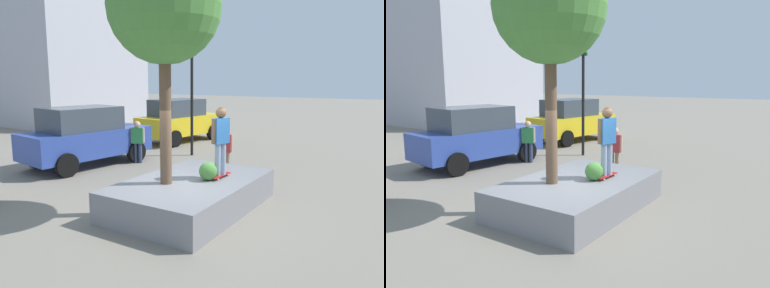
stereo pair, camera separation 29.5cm
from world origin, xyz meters
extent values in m
plane|color=gray|center=(0.00, 0.00, 0.00)|extent=(120.00, 120.00, 0.00)
cube|color=gray|center=(0.39, -0.06, 0.37)|extent=(4.26, 2.70, 0.75)
cylinder|color=brown|center=(-0.21, 0.30, 2.43)|extent=(0.28, 0.28, 3.36)
sphere|color=#4C8C3D|center=(-0.21, 0.30, 4.82)|extent=(2.58, 2.58, 2.58)
sphere|color=#4C8C3D|center=(0.57, -0.42, 0.97)|extent=(0.45, 0.45, 0.45)
cube|color=#A51E1E|center=(0.94, -0.56, 0.81)|extent=(0.80, 0.23, 0.02)
sphere|color=beige|center=(0.68, -0.64, 0.77)|extent=(0.06, 0.06, 0.06)
sphere|color=beige|center=(0.68, -0.47, 0.77)|extent=(0.06, 0.06, 0.06)
sphere|color=beige|center=(1.19, -0.65, 0.77)|extent=(0.06, 0.06, 0.06)
sphere|color=beige|center=(1.20, -0.48, 0.77)|extent=(0.06, 0.06, 0.06)
cylinder|color=#8C9EB7|center=(1.03, -0.59, 1.22)|extent=(0.15, 0.15, 0.81)
cylinder|color=#8C9EB7|center=(0.85, -0.53, 1.22)|extent=(0.15, 0.15, 0.81)
cube|color=#2D6BB2|center=(0.94, -0.56, 1.95)|extent=(0.49, 0.31, 0.63)
cylinder|color=brown|center=(1.17, -0.63, 1.96)|extent=(0.10, 0.10, 0.60)
cylinder|color=brown|center=(0.71, -0.49, 1.96)|extent=(0.10, 0.10, 0.60)
sphere|color=brown|center=(0.94, -0.56, 2.40)|extent=(0.26, 0.26, 0.26)
cube|color=#2D479E|center=(2.45, 5.86, 0.88)|extent=(4.99, 2.66, 0.95)
cube|color=#38424C|center=(2.22, 5.89, 1.78)|extent=(2.89, 2.12, 0.86)
cylinder|color=black|center=(4.10, 6.63, 0.40)|extent=(0.83, 0.35, 0.81)
cylinder|color=black|center=(3.81, 4.65, 0.40)|extent=(0.83, 0.35, 0.81)
cylinder|color=black|center=(1.09, 7.07, 0.40)|extent=(0.83, 0.35, 0.81)
cylinder|color=black|center=(0.80, 5.09, 0.40)|extent=(0.83, 0.35, 0.81)
cube|color=gold|center=(8.99, 6.03, 0.87)|extent=(4.96, 2.63, 0.95)
cube|color=#38424C|center=(8.75, 6.07, 1.77)|extent=(2.87, 2.10, 0.85)
cylinder|color=black|center=(10.63, 6.81, 0.40)|extent=(0.83, 0.35, 0.80)
cylinder|color=black|center=(10.35, 4.84, 0.40)|extent=(0.83, 0.35, 0.80)
cylinder|color=black|center=(7.63, 7.23, 0.40)|extent=(0.83, 0.35, 0.80)
cylinder|color=black|center=(7.35, 5.26, 0.40)|extent=(0.83, 0.35, 0.80)
cylinder|color=black|center=(6.11, 3.52, 2.08)|extent=(0.12, 0.12, 4.17)
cube|color=black|center=(6.11, 3.52, 4.59)|extent=(0.29, 0.25, 0.85)
sphere|color=red|center=(6.12, 3.37, 4.84)|extent=(0.14, 0.14, 0.14)
sphere|color=gold|center=(6.12, 3.37, 4.56)|extent=(0.14, 0.14, 0.14)
sphere|color=green|center=(6.12, 3.37, 4.28)|extent=(0.14, 0.14, 0.14)
cylinder|color=navy|center=(3.67, 4.58, 0.39)|extent=(0.14, 0.14, 0.77)
cylinder|color=navy|center=(3.77, 4.42, 0.39)|extent=(0.14, 0.14, 0.77)
cube|color=#338C4C|center=(3.72, 4.50, 1.08)|extent=(0.38, 0.47, 0.61)
cylinder|color=#D8AD8C|center=(3.60, 4.69, 1.09)|extent=(0.09, 0.09, 0.57)
cylinder|color=#D8AD8C|center=(3.84, 4.30, 1.09)|extent=(0.09, 0.09, 0.57)
sphere|color=#D8AD8C|center=(3.72, 4.50, 1.51)|extent=(0.25, 0.25, 0.25)
cylinder|color=#847056|center=(3.99, 0.95, 0.38)|extent=(0.14, 0.14, 0.77)
cylinder|color=#847056|center=(4.01, 0.77, 0.38)|extent=(0.14, 0.14, 0.77)
cube|color=#B23338|center=(4.00, 0.86, 1.06)|extent=(0.24, 0.45, 0.60)
cylinder|color=#D8AD8C|center=(3.97, 1.08, 1.08)|extent=(0.09, 0.09, 0.57)
cylinder|color=#D8AD8C|center=(4.03, 0.63, 1.08)|extent=(0.09, 0.09, 0.57)
sphere|color=#D8AD8C|center=(4.00, 0.86, 1.49)|extent=(0.25, 0.25, 0.25)
cube|color=#B2B2BC|center=(12.00, 18.43, 8.10)|extent=(9.31, 8.39, 16.21)
camera|label=1|loc=(-7.28, -4.85, 3.20)|focal=35.17mm
camera|label=2|loc=(-7.12, -5.10, 3.20)|focal=35.17mm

